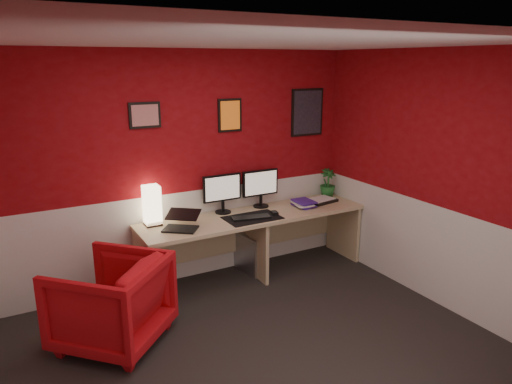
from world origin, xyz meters
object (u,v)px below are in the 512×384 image
(monitor_right, at_px, (261,183))
(zen_tray, at_px, (321,201))
(laptop, at_px, (180,219))
(desk, at_px, (254,245))
(potted_plant, at_px, (328,183))
(armchair, at_px, (111,302))
(monitor_left, at_px, (223,188))
(pc_tower, at_px, (251,252))
(shoji_lamp, at_px, (152,206))

(monitor_right, relative_size, zen_tray, 1.66)
(laptop, distance_m, monitor_right, 1.15)
(desk, bearing_deg, laptop, -175.42)
(potted_plant, distance_m, armchair, 3.01)
(laptop, xyz_separation_m, zen_tray, (1.84, 0.12, -0.09))
(monitor_left, relative_size, pc_tower, 1.29)
(laptop, distance_m, zen_tray, 1.84)
(monitor_right, height_order, pc_tower, monitor_right)
(pc_tower, bearing_deg, shoji_lamp, 170.39)
(zen_tray, height_order, pc_tower, zen_tray)
(pc_tower, bearing_deg, potted_plant, -3.02)
(monitor_right, relative_size, potted_plant, 1.63)
(shoji_lamp, bearing_deg, laptop, -55.20)
(pc_tower, relative_size, armchair, 0.53)
(monitor_right, height_order, potted_plant, monitor_right)
(zen_tray, bearing_deg, monitor_left, 171.13)
(zen_tray, distance_m, pc_tower, 1.06)
(shoji_lamp, bearing_deg, armchair, -128.74)
(shoji_lamp, xyz_separation_m, armchair, (-0.63, -0.79, -0.54))
(shoji_lamp, distance_m, zen_tray, 2.05)
(armchair, bearing_deg, monitor_right, 158.13)
(zen_tray, bearing_deg, laptop, -176.40)
(desk, relative_size, monitor_right, 4.48)
(shoji_lamp, bearing_deg, desk, -10.94)
(monitor_left, relative_size, zen_tray, 1.66)
(laptop, xyz_separation_m, monitor_left, (0.62, 0.31, 0.18))
(desk, relative_size, pc_tower, 5.78)
(laptop, height_order, monitor_left, monitor_left)
(laptop, bearing_deg, potted_plant, 45.10)
(monitor_right, relative_size, pc_tower, 1.29)
(monitor_left, relative_size, potted_plant, 1.63)
(potted_plant, bearing_deg, desk, -170.79)
(laptop, height_order, pc_tower, laptop)
(laptop, height_order, potted_plant, potted_plant)
(laptop, bearing_deg, shoji_lamp, 162.70)
(desk, bearing_deg, pc_tower, 77.89)
(desk, height_order, pc_tower, desk)
(shoji_lamp, height_order, laptop, shoji_lamp)
(monitor_left, bearing_deg, armchair, -150.60)
(monitor_right, distance_m, pc_tower, 0.82)
(pc_tower, distance_m, armchair, 1.90)
(laptop, bearing_deg, zen_tray, 41.50)
(monitor_left, distance_m, zen_tray, 1.26)
(desk, xyz_separation_m, potted_plant, (1.15, 0.19, 0.54))
(shoji_lamp, xyz_separation_m, monitor_left, (0.81, 0.02, 0.09))
(laptop, relative_size, monitor_right, 0.57)
(pc_tower, bearing_deg, desk, -107.80)
(monitor_right, bearing_deg, potted_plant, -2.41)
(potted_plant, bearing_deg, monitor_left, 178.04)
(desk, xyz_separation_m, shoji_lamp, (-1.08, 0.21, 0.56))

